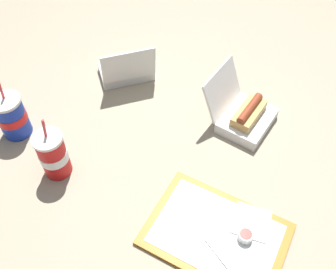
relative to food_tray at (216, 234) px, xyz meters
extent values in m
plane|color=gray|center=(0.30, -0.17, -0.01)|extent=(3.20, 3.20, 0.00)
cube|color=#A56619|center=(0.00, 0.00, 0.00)|extent=(0.42, 0.34, 0.01)
cube|color=white|center=(0.00, 0.00, 0.01)|extent=(0.37, 0.29, 0.00)
cylinder|color=white|center=(-0.06, -0.04, 0.02)|extent=(0.04, 0.04, 0.02)
cylinder|color=#9E140F|center=(-0.06, -0.04, 0.03)|extent=(0.03, 0.03, 0.01)
cube|color=white|center=(-0.05, -0.09, 0.01)|extent=(0.13, 0.13, 0.00)
cube|color=white|center=(-0.04, 0.04, 0.01)|extent=(0.11, 0.04, 0.00)
cube|color=white|center=(0.17, -0.39, 0.01)|extent=(0.17, 0.20, 0.04)
cube|color=white|center=(0.27, -0.38, 0.10)|extent=(0.09, 0.19, 0.14)
cube|color=tan|center=(0.17, -0.39, 0.05)|extent=(0.09, 0.15, 0.03)
cylinder|color=brown|center=(0.17, -0.39, 0.07)|extent=(0.05, 0.14, 0.03)
cylinder|color=yellow|center=(0.17, -0.39, 0.08)|extent=(0.02, 0.12, 0.01)
cube|color=white|center=(0.66, -0.29, 0.01)|extent=(0.21, 0.23, 0.04)
cube|color=white|center=(0.60, -0.26, 0.10)|extent=(0.12, 0.18, 0.13)
cube|color=tan|center=(0.66, -0.29, 0.05)|extent=(0.13, 0.16, 0.03)
cylinder|color=#9E4728|center=(0.66, -0.29, 0.07)|extent=(0.10, 0.14, 0.03)
cylinder|color=yellow|center=(0.66, -0.29, 0.08)|extent=(0.07, 0.11, 0.01)
cylinder|color=#1938B7|center=(0.72, 0.15, 0.06)|extent=(0.09, 0.09, 0.14)
cylinder|color=red|center=(0.72, 0.15, 0.07)|extent=(0.10, 0.10, 0.03)
cylinder|color=white|center=(0.72, 0.15, 0.14)|extent=(0.10, 0.10, 0.01)
cylinder|color=red|center=(0.73, 0.14, 0.17)|extent=(0.01, 0.01, 0.06)
cylinder|color=red|center=(0.49, 0.16, 0.07)|extent=(0.08, 0.08, 0.15)
cylinder|color=white|center=(0.49, 0.16, 0.07)|extent=(0.08, 0.08, 0.03)
cylinder|color=white|center=(0.49, 0.16, 0.15)|extent=(0.09, 0.09, 0.01)
cylinder|color=red|center=(0.50, 0.15, 0.18)|extent=(0.01, 0.02, 0.06)
camera|label=1|loc=(-0.20, 0.42, 0.95)|focal=40.00mm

